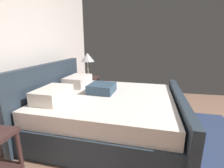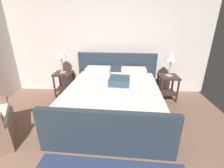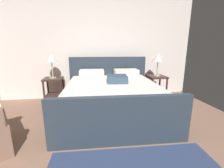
# 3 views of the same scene
# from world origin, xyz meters

# --- Properties ---
(wall_back) EXTENTS (5.11, 0.12, 2.84)m
(wall_back) POSITION_xyz_m (0.00, 3.39, 1.42)
(wall_back) COLOR silver
(wall_back) RESTS_ON ground
(bed) EXTENTS (2.05, 2.28, 1.08)m
(bed) POSITION_xyz_m (0.18, 2.14, 0.34)
(bed) COLOR #293541
(bed) RESTS_ON ground
(nightstand_right) EXTENTS (0.44, 0.44, 0.60)m
(nightstand_right) POSITION_xyz_m (1.47, 2.86, 0.40)
(nightstand_right) COLOR #3D2725
(nightstand_right) RESTS_ON ground
(table_lamp_right) EXTENTS (0.31, 0.31, 0.57)m
(table_lamp_right) POSITION_xyz_m (1.47, 2.86, 1.06)
(table_lamp_right) COLOR #B7B293
(table_lamp_right) RESTS_ON nightstand_right
(area_rug) EXTENTS (1.99, 1.01, 0.01)m
(area_rug) POSITION_xyz_m (0.18, 0.50, 0.01)
(area_rug) COLOR navy
(area_rug) RESTS_ON ground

